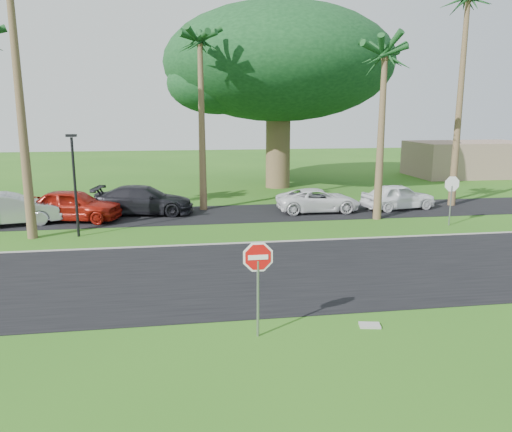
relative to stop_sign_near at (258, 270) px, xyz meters
The scene contains 18 objects.
ground 3.52m from the stop_sign_near, 99.46° to the left, with size 120.00×120.00×0.00m, color #275B16.
road 5.33m from the stop_sign_near, 95.71° to the left, with size 120.00×8.00×0.02m, color black.
parking_strip 15.61m from the stop_sign_near, 91.85° to the left, with size 120.00×5.00×0.02m, color black.
curb 9.23m from the stop_sign_near, 93.16° to the left, with size 120.00×0.12×0.06m, color gray.
stop_sign_near is the anchor object (origin of this frame).
stop_sign_far 15.91m from the stop_sign_near, 43.73° to the left, with size 1.05×0.07×2.62m.
palm_center 18.54m from the stop_sign_near, 91.68° to the left, with size 5.00×5.00×10.50m.
palm_right_near 16.81m from the stop_sign_near, 56.82° to the left, with size 5.00×5.00×9.50m.
palm_right_far 23.72m from the stop_sign_near, 47.82° to the left, with size 5.00×5.00×13.00m.
canopy_tree 26.58m from the stop_sign_near, 77.59° to the left, with size 16.50×16.50×13.12m.
streetlight_right 13.24m from the stop_sign_near, 119.48° to the left, with size 0.45×0.25×4.64m.
building_far 37.33m from the stop_sign_near, 50.98° to the left, with size 10.00×6.00×3.00m, color gray.
car_silver 17.71m from the stop_sign_near, 125.60° to the left, with size 1.71×4.89×1.61m, color #A7AAAE.
car_red 16.64m from the stop_sign_near, 116.18° to the left, with size 1.96×4.88×1.66m, color #99160C.
car_dark 16.66m from the stop_sign_near, 103.30° to the left, with size 2.20×5.41×1.57m, color black.
car_minivan 16.44m from the stop_sign_near, 68.87° to the left, with size 2.18×4.73×1.31m, color white.
car_pickup 18.76m from the stop_sign_near, 55.03° to the left, with size 1.75×4.35×1.48m, color white.
utility_slab 3.51m from the stop_sign_near, ahead, with size 0.55×0.35×0.06m, color #989790.
Camera 1 is at (-1.37, -14.68, 5.63)m, focal length 35.00 mm.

